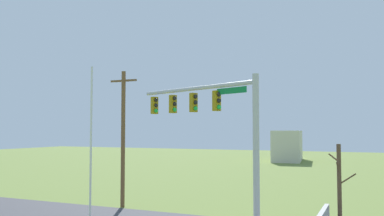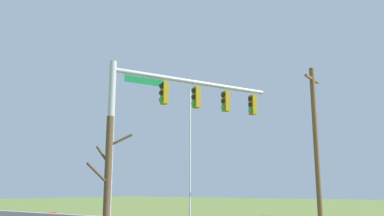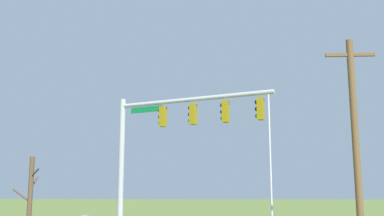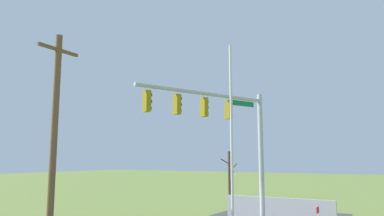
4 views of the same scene
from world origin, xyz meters
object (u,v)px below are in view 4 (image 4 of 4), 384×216
(bare_tree, at_px, (229,182))
(utility_pole, at_px, (54,138))
(open_sign, at_px, (318,213))
(flagpole, at_px, (232,152))
(signal_mast, at_px, (226,127))

(bare_tree, bearing_deg, utility_pole, 173.61)
(open_sign, bearing_deg, flagpole, 171.42)
(flagpole, xyz_separation_m, bare_tree, (10.56, 4.91, -1.76))
(open_sign, bearing_deg, bare_tree, 67.14)
(signal_mast, bearing_deg, utility_pole, 153.61)
(flagpole, distance_m, open_sign, 8.61)
(open_sign, bearing_deg, signal_mast, 126.58)
(flagpole, bearing_deg, bare_tree, 24.94)
(flagpole, height_order, utility_pole, utility_pole)
(signal_mast, distance_m, open_sign, 6.45)
(utility_pole, distance_m, bare_tree, 13.29)
(bare_tree, relative_size, open_sign, 3.42)
(signal_mast, xyz_separation_m, utility_pole, (-7.61, 3.78, -0.84))
(utility_pole, bearing_deg, flagpole, -68.98)
(signal_mast, height_order, utility_pole, utility_pole)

